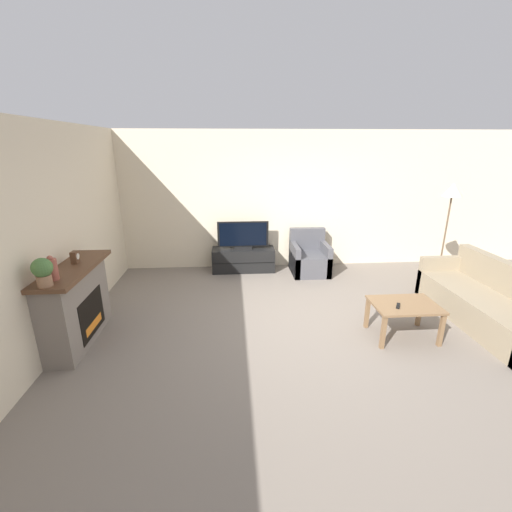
# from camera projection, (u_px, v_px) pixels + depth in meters

# --- Properties ---
(ground_plane) EXTENTS (24.00, 24.00, 0.00)m
(ground_plane) POSITION_uv_depth(u_px,v_px,m) (307.00, 325.00, 4.80)
(ground_plane) COLOR slate
(wall_back) EXTENTS (12.00, 0.06, 2.70)m
(wall_back) POSITION_uv_depth(u_px,v_px,m) (282.00, 201.00, 6.83)
(wall_back) COLOR beige
(wall_back) RESTS_ON ground
(wall_left) EXTENTS (0.06, 12.00, 2.70)m
(wall_left) POSITION_uv_depth(u_px,v_px,m) (53.00, 236.00, 4.16)
(wall_left) COLOR beige
(wall_left) RESTS_ON ground
(fireplace) EXTENTS (0.47, 1.40, 1.01)m
(fireplace) POSITION_uv_depth(u_px,v_px,m) (76.00, 304.00, 4.28)
(fireplace) COLOR slate
(fireplace) RESTS_ON ground
(mantel_vase_left) EXTENTS (0.12, 0.12, 0.28)m
(mantel_vase_left) POSITION_uv_depth(u_px,v_px,m) (52.00, 269.00, 3.69)
(mantel_vase_left) COLOR #994C3D
(mantel_vase_left) RESTS_ON fireplace
(mantel_clock) EXTENTS (0.08, 0.11, 0.15)m
(mantel_clock) POSITION_uv_depth(u_px,v_px,m) (75.00, 257.00, 4.24)
(mantel_clock) COLOR brown
(mantel_clock) RESTS_ON fireplace
(potted_plant) EXTENTS (0.20, 0.20, 0.31)m
(potted_plant) POSITION_uv_depth(u_px,v_px,m) (43.00, 271.00, 3.51)
(potted_plant) COLOR #936B4C
(potted_plant) RESTS_ON fireplace
(tv_stand) EXTENTS (1.23, 0.45, 0.46)m
(tv_stand) POSITION_uv_depth(u_px,v_px,m) (243.00, 259.00, 6.84)
(tv_stand) COLOR black
(tv_stand) RESTS_ON ground
(tv) EXTENTS (1.00, 0.18, 0.55)m
(tv) POSITION_uv_depth(u_px,v_px,m) (243.00, 236.00, 6.69)
(tv) COLOR black
(tv) RESTS_ON tv_stand
(armchair) EXTENTS (0.70, 0.76, 0.83)m
(armchair) POSITION_uv_depth(u_px,v_px,m) (309.00, 259.00, 6.73)
(armchair) COLOR #4C4C51
(armchair) RESTS_ON ground
(coffee_table) EXTENTS (0.82, 0.60, 0.47)m
(coffee_table) POSITION_uv_depth(u_px,v_px,m) (404.00, 309.00, 4.41)
(coffee_table) COLOR brown
(coffee_table) RESTS_ON ground
(remote) EXTENTS (0.11, 0.15, 0.02)m
(remote) POSITION_uv_depth(u_px,v_px,m) (398.00, 306.00, 4.31)
(remote) COLOR black
(remote) RESTS_ON coffee_table
(couch) EXTENTS (0.81, 2.18, 0.85)m
(couch) POSITION_uv_depth(u_px,v_px,m) (489.00, 304.00, 4.78)
(couch) COLOR gray
(couch) RESTS_ON ground
(floor_lamp) EXTENTS (0.32, 0.32, 1.82)m
(floor_lamp) POSITION_uv_depth(u_px,v_px,m) (451.00, 198.00, 5.65)
(floor_lamp) COLOR black
(floor_lamp) RESTS_ON ground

